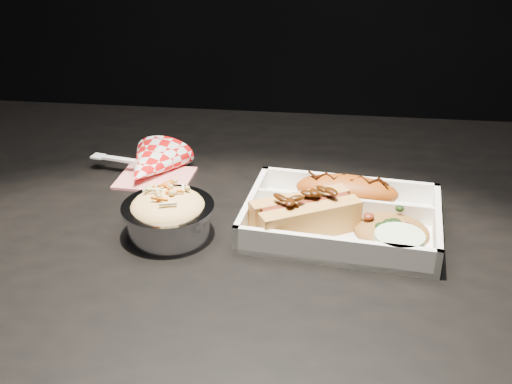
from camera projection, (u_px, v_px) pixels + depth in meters
dining_table at (247, 265)px, 0.93m from camera, size 1.20×0.80×0.75m
food_tray at (341, 222)px, 0.85m from camera, size 0.27×0.21×0.04m
fried_pastry at (347, 191)px, 0.88m from camera, size 0.15×0.07×0.04m
hotdog at (305, 213)px, 0.82m from camera, size 0.15×0.12×0.06m
fried_rice_mound at (392, 223)px, 0.82m from camera, size 0.10×0.09×0.03m
cupcake_liner at (399, 245)px, 0.77m from camera, size 0.06×0.06×0.03m
foil_coleslaw_cup at (168, 214)px, 0.82m from camera, size 0.12×0.12×0.07m
napkin_fork at (150, 166)px, 0.98m from camera, size 0.17×0.13×0.10m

